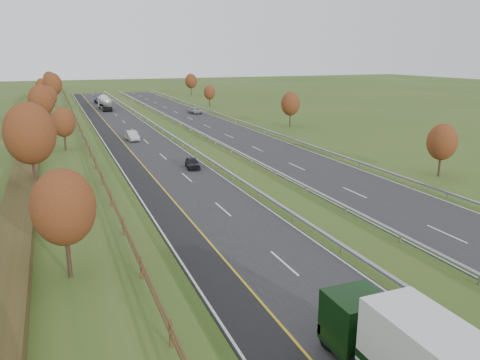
{
  "coord_description": "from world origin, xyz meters",
  "views": [
    {
      "loc": [
        -12.04,
        -14.36,
        13.44
      ],
      "look_at": [
        3.41,
        24.29,
        2.2
      ],
      "focal_mm": 35.0,
      "sensor_mm": 36.0,
      "label": 1
    }
  ],
  "objects_px": {
    "car_dark_near": "(192,163)",
    "car_small_far": "(99,100)",
    "road_tanker": "(105,102)",
    "car_silver_mid": "(132,136)",
    "car_oncoming": "(195,111)"
  },
  "relations": [
    {
      "from": "road_tanker",
      "to": "car_silver_mid",
      "type": "distance_m",
      "value": 46.16
    },
    {
      "from": "road_tanker",
      "to": "car_dark_near",
      "type": "bearing_deg",
      "value": -87.58
    },
    {
      "from": "road_tanker",
      "to": "car_oncoming",
      "type": "bearing_deg",
      "value": -40.92
    },
    {
      "from": "road_tanker",
      "to": "car_small_far",
      "type": "height_order",
      "value": "road_tanker"
    },
    {
      "from": "road_tanker",
      "to": "car_silver_mid",
      "type": "bearing_deg",
      "value": -91.05
    },
    {
      "from": "car_small_far",
      "to": "car_oncoming",
      "type": "distance_m",
      "value": 37.25
    },
    {
      "from": "road_tanker",
      "to": "car_silver_mid",
      "type": "xyz_separation_m",
      "value": [
        -0.84,
        -46.14,
        -1.07
      ]
    },
    {
      "from": "car_dark_near",
      "to": "car_small_far",
      "type": "bearing_deg",
      "value": 99.45
    },
    {
      "from": "road_tanker",
      "to": "car_oncoming",
      "type": "relative_size",
      "value": 2.37
    },
    {
      "from": "car_silver_mid",
      "to": "car_oncoming",
      "type": "distance_m",
      "value": 35.79
    },
    {
      "from": "car_small_far",
      "to": "car_dark_near",
      "type": "bearing_deg",
      "value": -90.35
    },
    {
      "from": "car_small_far",
      "to": "car_oncoming",
      "type": "bearing_deg",
      "value": -62.79
    },
    {
      "from": "car_dark_near",
      "to": "car_silver_mid",
      "type": "distance_m",
      "value": 22.14
    },
    {
      "from": "road_tanker",
      "to": "car_silver_mid",
      "type": "height_order",
      "value": "road_tanker"
    },
    {
      "from": "car_small_far",
      "to": "car_oncoming",
      "type": "height_order",
      "value": "car_small_far"
    }
  ]
}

